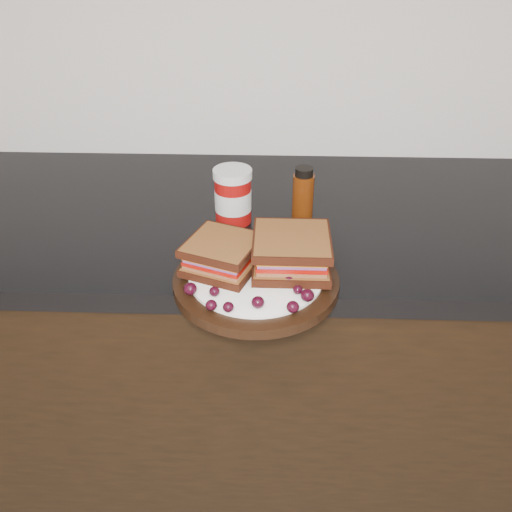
% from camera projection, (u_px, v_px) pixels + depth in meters
% --- Properties ---
extents(base_cabinets, '(3.96, 0.58, 0.86)m').
position_uv_depth(base_cabinets, '(222.00, 374.00, 1.45)').
color(base_cabinets, black).
rests_on(base_cabinets, ground_plane).
extents(countertop, '(3.98, 0.60, 0.04)m').
position_uv_depth(countertop, '(215.00, 219.00, 1.21)').
color(countertop, black).
rests_on(countertop, base_cabinets).
extents(plate, '(0.28, 0.28, 0.02)m').
position_uv_depth(plate, '(256.00, 281.00, 0.96)').
color(plate, black).
rests_on(plate, countertop).
extents(sandwich_left, '(0.15, 0.15, 0.05)m').
position_uv_depth(sandwich_left, '(222.00, 255.00, 0.96)').
color(sandwich_left, brown).
rests_on(sandwich_left, plate).
extents(sandwich_right, '(0.13, 0.13, 0.06)m').
position_uv_depth(sandwich_right, '(291.00, 252.00, 0.96)').
color(sandwich_right, brown).
rests_on(sandwich_right, plate).
extents(grape_0, '(0.02, 0.02, 0.02)m').
position_uv_depth(grape_0, '(190.00, 289.00, 0.90)').
color(grape_0, black).
rests_on(grape_0, plate).
extents(grape_1, '(0.02, 0.02, 0.02)m').
position_uv_depth(grape_1, '(214.00, 292.00, 0.90)').
color(grape_1, black).
rests_on(grape_1, plate).
extents(grape_2, '(0.02, 0.02, 0.02)m').
position_uv_depth(grape_2, '(211.00, 305.00, 0.87)').
color(grape_2, black).
rests_on(grape_2, plate).
extents(grape_3, '(0.02, 0.02, 0.02)m').
position_uv_depth(grape_3, '(228.00, 307.00, 0.87)').
color(grape_3, black).
rests_on(grape_3, plate).
extents(grape_4, '(0.02, 0.02, 0.02)m').
position_uv_depth(grape_4, '(258.00, 302.00, 0.87)').
color(grape_4, black).
rests_on(grape_4, plate).
extents(grape_5, '(0.01, 0.01, 0.01)m').
position_uv_depth(grape_5, '(257.00, 302.00, 0.88)').
color(grape_5, black).
rests_on(grape_5, plate).
extents(grape_6, '(0.02, 0.02, 0.02)m').
position_uv_depth(grape_6, '(293.00, 307.00, 0.86)').
color(grape_6, black).
rests_on(grape_6, plate).
extents(grape_7, '(0.02, 0.02, 0.02)m').
position_uv_depth(grape_7, '(307.00, 295.00, 0.89)').
color(grape_7, black).
rests_on(grape_7, plate).
extents(grape_8, '(0.02, 0.02, 0.01)m').
position_uv_depth(grape_8, '(298.00, 290.00, 0.91)').
color(grape_8, black).
rests_on(grape_8, plate).
extents(grape_9, '(0.02, 0.02, 0.02)m').
position_uv_depth(grape_9, '(289.00, 280.00, 0.92)').
color(grape_9, black).
rests_on(grape_9, plate).
extents(grape_10, '(0.02, 0.02, 0.02)m').
position_uv_depth(grape_10, '(305.00, 268.00, 0.95)').
color(grape_10, black).
rests_on(grape_10, plate).
extents(grape_11, '(0.02, 0.02, 0.02)m').
position_uv_depth(grape_11, '(286.00, 264.00, 0.97)').
color(grape_11, black).
rests_on(grape_11, plate).
extents(grape_12, '(0.02, 0.02, 0.02)m').
position_uv_depth(grape_12, '(294.00, 256.00, 0.99)').
color(grape_12, black).
rests_on(grape_12, plate).
extents(grape_13, '(0.02, 0.02, 0.02)m').
position_uv_depth(grape_13, '(221.00, 251.00, 1.00)').
color(grape_13, black).
rests_on(grape_13, plate).
extents(grape_14, '(0.01, 0.01, 0.01)m').
position_uv_depth(grape_14, '(209.00, 262.00, 0.97)').
color(grape_14, black).
rests_on(grape_14, plate).
extents(grape_15, '(0.02, 0.02, 0.02)m').
position_uv_depth(grape_15, '(212.00, 272.00, 0.94)').
color(grape_15, black).
rests_on(grape_15, plate).
extents(grape_16, '(0.02, 0.02, 0.02)m').
position_uv_depth(grape_16, '(218.00, 253.00, 0.99)').
color(grape_16, black).
rests_on(grape_16, plate).
extents(grape_17, '(0.02, 0.02, 0.02)m').
position_uv_depth(grape_17, '(217.00, 261.00, 0.97)').
color(grape_17, black).
rests_on(grape_17, plate).
extents(grape_18, '(0.02, 0.02, 0.02)m').
position_uv_depth(grape_18, '(199.00, 265.00, 0.96)').
color(grape_18, black).
rests_on(grape_18, plate).
extents(condiment_jar, '(0.10, 0.10, 0.11)m').
position_uv_depth(condiment_jar, '(233.00, 196.00, 1.13)').
color(condiment_jar, '#940C0A').
rests_on(condiment_jar, countertop).
extents(oil_bottle, '(0.06, 0.06, 0.12)m').
position_uv_depth(oil_bottle, '(303.00, 196.00, 1.12)').
color(oil_bottle, '#4D1E07').
rests_on(oil_bottle, countertop).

